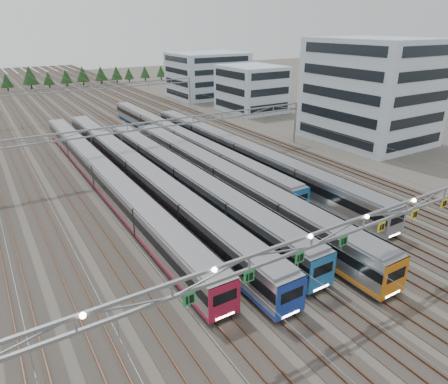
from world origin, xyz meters
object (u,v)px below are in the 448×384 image
train_b (137,172)px  gantry_mid (162,129)px  train_a (103,176)px  gantry_far (89,91)px  train_d (223,179)px  train_c (184,179)px  depot_bldg_south (371,91)px  depot_bldg_north (208,75)px  train_f (241,153)px  train_e (180,139)px  gantry_near (364,225)px  depot_bldg_mid (252,89)px

train_b → gantry_mid: 9.74m
train_a → gantry_far: bearing=77.2°
train_b → train_d: bearing=-45.8°
gantry_mid → train_c: bearing=-100.7°
depot_bldg_south → depot_bldg_north: depot_bldg_south is taller
train_a → gantry_far: 50.91m
train_c → train_f: size_ratio=0.89×
train_e → train_f: bearing=-71.8°
depot_bldg_north → train_b: bearing=-127.2°
train_e → depot_bldg_south: depot_bldg_south is taller
train_a → train_d: 17.06m
train_a → gantry_near: size_ratio=1.16×
train_a → depot_bldg_north: bearing=49.7°
train_f → train_e: bearing=108.2°
train_c → train_a: bearing=140.3°
train_b → depot_bldg_south: size_ratio=3.10×
train_e → depot_bldg_south: (34.81, -13.69, 7.75)m
train_d → gantry_near: size_ratio=0.97×
train_f → gantry_near: size_ratio=1.06×
gantry_mid → depot_bldg_south: (41.56, -6.01, 3.38)m
train_b → depot_bldg_south: bearing=-0.4°
train_b → gantry_mid: bearing=39.9°
gantry_mid → depot_bldg_mid: bearing=37.8°
train_f → train_b: bearing=178.7°
train_c → gantry_near: bearing=-85.5°
train_b → gantry_far: (6.75, 50.64, 4.19)m
train_f → gantry_far: 52.43m
train_b → gantry_near: 35.46m
train_f → gantry_far: (-11.25, 51.04, 4.18)m
train_c → gantry_mid: size_ratio=0.94×
depot_bldg_south → depot_bldg_mid: depot_bldg_south is taller
train_e → depot_bldg_mid: (32.26, 22.55, 3.88)m
train_a → train_c: 11.71m
train_a → gantry_mid: size_ratio=1.16×
train_b → train_c: train_c is taller
train_c → depot_bldg_south: size_ratio=2.41×
depot_bldg_south → train_b: bearing=179.6°
depot_bldg_mid → train_d: bearing=-129.2°
gantry_near → train_c: bearing=94.5°
depot_bldg_mid → gantry_far: bearing=159.3°
train_b → train_d: size_ratio=1.24×
train_f → depot_bldg_north: size_ratio=2.71×
depot_bldg_south → gantry_far: bearing=129.2°
train_c → gantry_far: 57.15m
train_a → train_d: train_d is taller
depot_bldg_north → gantry_mid: bearing=-125.6°
train_d → train_e: train_d is taller
train_e → train_b: bearing=-135.4°
gantry_far → gantry_near: bearing=-90.0°
train_e → depot_bldg_north: 59.47m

